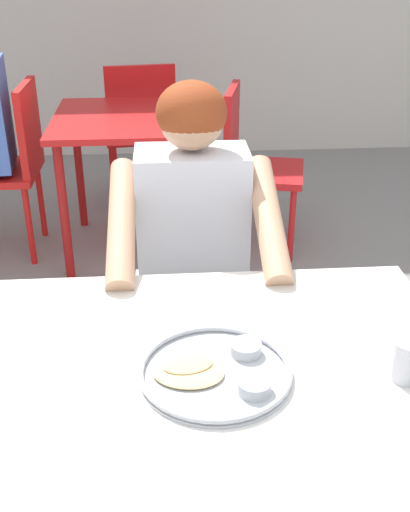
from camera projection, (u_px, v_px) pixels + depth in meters
table_foreground at (205, 404)px, 1.32m from camera, size 1.12×0.88×0.72m
thali_tray at (216, 371)px, 1.28m from camera, size 0.32×0.32×0.03m
drinking_cup at (407, 358)px, 1.26m from camera, size 0.07×0.07×0.09m
chair_foreground at (191, 272)px, 2.18m from camera, size 0.40×0.41×0.85m
diner_foreground at (194, 246)px, 1.88m from camera, size 0.49×0.55×1.17m
table_background_red at (132, 135)px, 3.15m from camera, size 0.77×0.79×0.73m
chair_red_left at (11, 158)px, 3.19m from camera, size 0.43×0.43×0.89m
chair_red_right at (250, 158)px, 3.25m from camera, size 0.48×0.49×0.86m
chair_red_far at (140, 125)px, 3.79m from camera, size 0.48×0.49×0.88m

